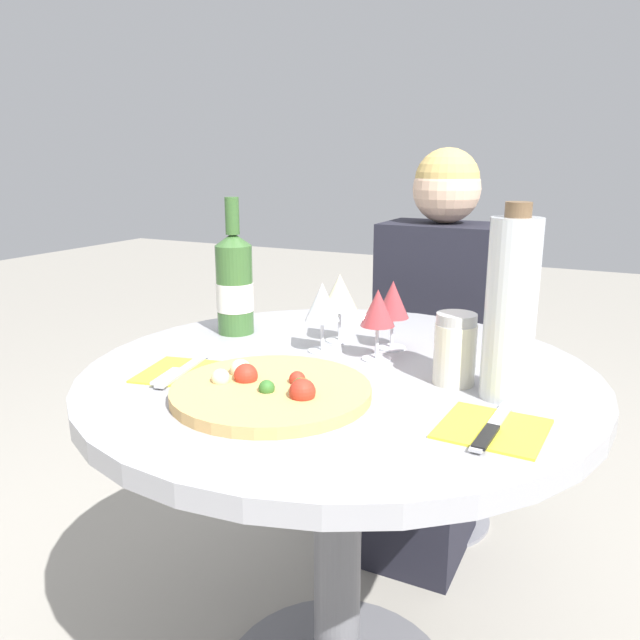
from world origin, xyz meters
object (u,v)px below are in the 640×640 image
chair_behind_diner (443,387)px  tall_carafe (511,309)px  pizza_large (271,390)px  dining_table (338,446)px  seated_diner (430,371)px  wine_bottle (235,284)px

chair_behind_diner → tall_carafe: 1.01m
chair_behind_diner → pizza_large: (-0.03, -1.01, 0.33)m
dining_table → pizza_large: pizza_large is taller
pizza_large → tall_carafe: 0.42m
chair_behind_diner → seated_diner: bearing=90.0°
chair_behind_diner → wine_bottle: (-0.31, -0.70, 0.43)m
pizza_large → wine_bottle: 0.43m
pizza_large → wine_bottle: (-0.28, 0.31, 0.10)m
seated_diner → pizza_large: (-0.03, -0.86, 0.23)m
pizza_large → wine_bottle: size_ratio=1.10×
seated_diner → wine_bottle: (-0.31, -0.55, 0.33)m
seated_diner → wine_bottle: 0.71m
chair_behind_diner → seated_diner: 0.18m
dining_table → seated_diner: size_ratio=0.84×
chair_behind_diner → seated_diner: seated_diner is taller
chair_behind_diner → pizza_large: size_ratio=2.64×
wine_bottle → chair_behind_diner: bearing=66.1°
dining_table → tall_carafe: tall_carafe is taller
dining_table → wine_bottle: size_ratio=3.17×
wine_bottle → tall_carafe: size_ratio=0.95×
chair_behind_diner → wine_bottle: bearing=66.1°
dining_table → wine_bottle: 0.44m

